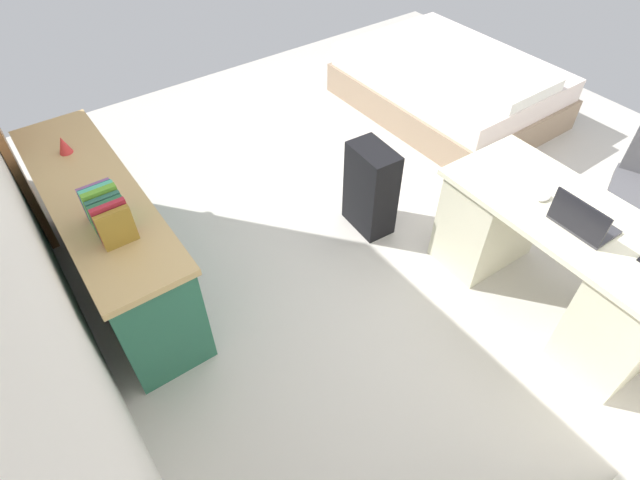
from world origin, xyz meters
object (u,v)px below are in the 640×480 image
object	(u,v)px
suitcase_black	(371,189)
computer_mouse	(544,197)
desk	(554,258)
credenza	(110,238)
laptop	(582,221)
bed	(449,86)
figurine_small	(63,145)

from	to	relation	value
suitcase_black	computer_mouse	xyz separation A→B (m)	(-0.98, -0.40, 0.41)
suitcase_black	computer_mouse	distance (m)	1.14
desk	credenza	world-z (taller)	credenza
desk	laptop	bearing A→B (deg)	133.20
bed	desk	bearing A→B (deg)	148.73
computer_mouse	figurine_small	xyz separation A→B (m)	(1.96, 2.05, 0.08)
desk	credenza	size ratio (longest dim) A/B	0.81
suitcase_black	laptop	size ratio (longest dim) A/B	2.09
desk	bed	xyz separation A→B (m)	(1.99, -1.21, -0.13)
desk	credenza	bearing A→B (deg)	50.74
credenza	figurine_small	size ratio (longest dim) A/B	16.36
credenza	laptop	world-z (taller)	laptop
suitcase_black	laptop	bearing A→B (deg)	-160.40
bed	laptop	distance (m)	2.48
suitcase_black	figurine_small	world-z (taller)	figurine_small
laptop	figurine_small	size ratio (longest dim) A/B	2.86
computer_mouse	figurine_small	world-z (taller)	figurine_small
figurine_small	desk	bearing A→B (deg)	-135.92
desk	credenza	xyz separation A→B (m)	(1.70, 2.08, 0.00)
suitcase_black	computer_mouse	bearing A→B (deg)	-154.10
suitcase_black	credenza	bearing A→B (deg)	75.91
laptop	figurine_small	bearing A→B (deg)	42.07
desk	computer_mouse	size ratio (longest dim) A/B	14.55
laptop	bed	bearing A→B (deg)	-31.93
desk	laptop	size ratio (longest dim) A/B	4.62
desk	bed	bearing A→B (deg)	-31.27
figurine_small	bed	bearing A→B (deg)	-92.78
laptop	computer_mouse	size ratio (longest dim) A/B	3.15
desk	computer_mouse	distance (m)	0.41
figurine_small	suitcase_black	bearing A→B (deg)	-120.62
figurine_small	computer_mouse	bearing A→B (deg)	-133.71
laptop	figurine_small	world-z (taller)	laptop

